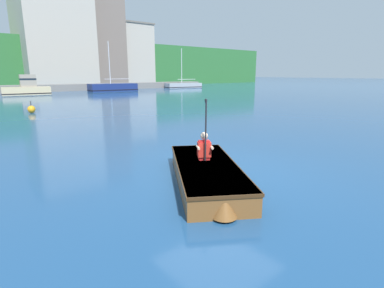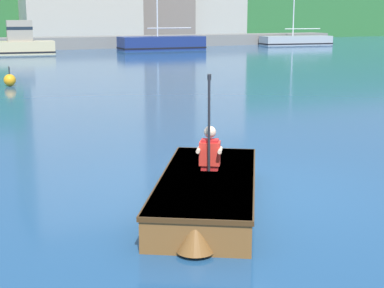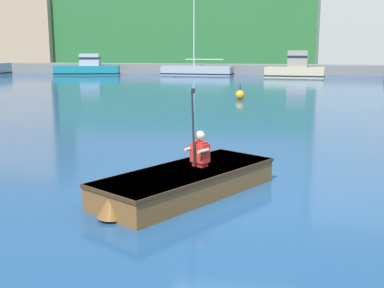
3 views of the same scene
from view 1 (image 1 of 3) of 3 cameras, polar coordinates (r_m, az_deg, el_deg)
name	(u,v)px [view 1 (image 1 of 3)]	position (r m, az deg, el deg)	size (l,w,h in m)	color
ground_plane	(219,172)	(7.29, 5.22, -5.41)	(300.00, 300.00, 0.00)	navy
waterfront_office_block_center	(53,31)	(57.01, -25.02, 18.88)	(10.74, 11.45, 18.03)	#B2A899
waterfront_apartment_right	(91,34)	(59.69, -18.73, 19.19)	(10.77, 7.24, 18.24)	#75665B
waterfront_tower_far	(129,55)	(64.70, -11.83, 16.23)	(6.95, 9.16, 11.82)	#B2A899
moored_boat_dock_west_end	(27,88)	(38.63, -28.92, 9.34)	(5.01, 2.16, 2.21)	#CCB789
moored_boat_dock_west_inner	(113,87)	(42.38, -14.81, 10.37)	(6.43, 2.55, 6.41)	navy
moored_boat_dock_center_far	(183,85)	(50.47, -1.65, 11.09)	(6.34, 2.80, 6.25)	#9EA3A8
rowboat_foreground	(207,173)	(6.45, 2.88, -5.58)	(2.91, 3.63, 0.44)	brown
person_paddler	(204,147)	(6.67, 2.34, -0.61)	(0.45, 0.45, 1.37)	red
channel_buoy	(31,109)	(20.60, -28.27, 5.86)	(0.44, 0.44, 0.72)	orange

